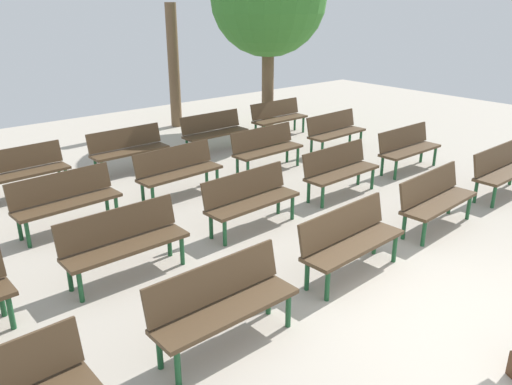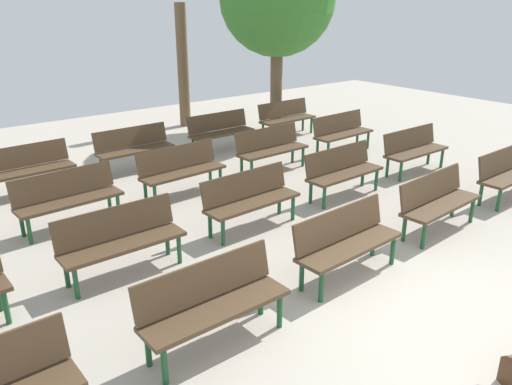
{
  "view_description": "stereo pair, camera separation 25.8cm",
  "coord_description": "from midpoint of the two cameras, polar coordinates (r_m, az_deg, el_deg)",
  "views": [
    {
      "loc": [
        -4.72,
        -2.11,
        3.35
      ],
      "look_at": [
        0.0,
        3.5,
        0.55
      ],
      "focal_mm": 35.78,
      "sensor_mm": 36.0,
      "label": 1
    },
    {
      "loc": [
        -4.52,
        -2.27,
        3.35
      ],
      "look_at": [
        0.0,
        3.5,
        0.55
      ],
      "focal_mm": 35.78,
      "sensor_mm": 36.0,
      "label": 2
    }
  ],
  "objects": [
    {
      "name": "bench_r3_c2",
      "position": [
        10.79,
        -12.81,
        5.08
      ],
      "size": [
        1.61,
        0.51,
        0.87
      ],
      "rotation": [
        0.0,
        0.0,
        0.02
      ],
      "color": "#4C3823",
      "rests_on": "ground_plane"
    },
    {
      "name": "bench_r2_c4",
      "position": [
        11.98,
        10.16,
        6.83
      ],
      "size": [
        1.62,
        0.55,
        0.87
      ],
      "rotation": [
        0.0,
        0.0,
        0.04
      ],
      "color": "#4C3823",
      "rests_on": "ground_plane"
    },
    {
      "name": "bench_r3_c1",
      "position": [
        10.05,
        -23.59,
        2.67
      ],
      "size": [
        1.62,
        0.55,
        0.87
      ],
      "rotation": [
        0.0,
        0.0,
        0.05
      ],
      "color": "#4C3823",
      "rests_on": "ground_plane"
    },
    {
      "name": "bench_r1_c1",
      "position": [
        6.7,
        -13.84,
        -4.89
      ],
      "size": [
        1.6,
        0.49,
        0.87
      ],
      "rotation": [
        0.0,
        0.0,
        0.01
      ],
      "color": "#4C3823",
      "rests_on": "ground_plane"
    },
    {
      "name": "bench_r2_c1",
      "position": [
        8.32,
        -19.49,
        -0.33
      ],
      "size": [
        1.62,
        0.57,
        0.87
      ],
      "rotation": [
        0.0,
        0.0,
        0.05
      ],
      "color": "#4C3823",
      "rests_on": "ground_plane"
    },
    {
      "name": "bench_r1_c4",
      "position": [
        10.93,
        17.88,
        4.79
      ],
      "size": [
        1.6,
        0.49,
        0.87
      ],
      "rotation": [
        0.0,
        0.0,
        0.01
      ],
      "color": "#4C3823",
      "rests_on": "ground_plane"
    },
    {
      "name": "bench_r0_c1",
      "position": [
        5.26,
        -3.47,
        -11.9
      ],
      "size": [
        1.61,
        0.5,
        0.87
      ],
      "rotation": [
        0.0,
        0.0,
        0.01
      ],
      "color": "#4C3823",
      "rests_on": "ground_plane"
    },
    {
      "name": "bench_r3_c3",
      "position": [
        11.91,
        -3.38,
        7.04
      ],
      "size": [
        1.6,
        0.49,
        0.87
      ],
      "rotation": [
        0.0,
        0.0,
        0.01
      ],
      "color": "#4C3823",
      "rests_on": "ground_plane"
    },
    {
      "name": "bench_r2_c3",
      "position": [
        10.49,
        2.37,
        5.15
      ],
      "size": [
        1.61,
        0.52,
        0.87
      ],
      "rotation": [
        0.0,
        0.0,
        0.03
      ],
      "color": "#4C3823",
      "rests_on": "ground_plane"
    },
    {
      "name": "bench_r2_c2",
      "position": [
        9.23,
        -7.6,
        2.76
      ],
      "size": [
        1.63,
        0.57,
        0.87
      ],
      "rotation": [
        0.0,
        0.0,
        0.06
      ],
      "color": "#4C3823",
      "rests_on": "ground_plane"
    },
    {
      "name": "bench_r1_c3",
      "position": [
        9.23,
        10.42,
        2.6
      ],
      "size": [
        1.61,
        0.53,
        0.87
      ],
      "rotation": [
        0.0,
        0.0,
        0.03
      ],
      "color": "#4C3823",
      "rests_on": "ground_plane"
    },
    {
      "name": "tree_2",
      "position": [
        14.32,
        -7.66,
        13.81
      ],
      "size": [
        0.3,
        0.3,
        3.26
      ],
      "color": "brown",
      "rests_on": "ground_plane"
    },
    {
      "name": "bench_r0_c3",
      "position": [
        8.22,
        20.47,
        -0.72
      ],
      "size": [
        1.63,
        0.57,
        0.87
      ],
      "rotation": [
        0.0,
        0.0,
        0.06
      ],
      "color": "#4C3823",
      "rests_on": "ground_plane"
    },
    {
      "name": "ground_plane",
      "position": [
        6.11,
        22.72,
        -14.19
      ],
      "size": [
        25.72,
        25.72,
        0.0
      ],
      "primitive_type": "plane",
      "color": "#B2A899"
    },
    {
      "name": "bench_r1_c2",
      "position": [
        7.8,
        0.25,
        -0.48
      ],
      "size": [
        1.62,
        0.55,
        0.87
      ],
      "rotation": [
        0.0,
        0.0,
        0.04
      ],
      "color": "#4C3823",
      "rests_on": "ground_plane"
    },
    {
      "name": "bench_r0_c4",
      "position": [
        10.08,
        27.02,
        2.17
      ],
      "size": [
        1.61,
        0.52,
        0.87
      ],
      "rotation": [
        0.0,
        0.0,
        0.02
      ],
      "color": "#4C3823",
      "rests_on": "ground_plane"
    },
    {
      "name": "bench_r0_c2",
      "position": [
        6.58,
        11.16,
        -5.15
      ],
      "size": [
        1.62,
        0.55,
        0.87
      ],
      "rotation": [
        0.0,
        0.0,
        0.04
      ],
      "color": "#4C3823",
      "rests_on": "ground_plane"
    },
    {
      "name": "bench_r3_c4",
      "position": [
        13.32,
        3.93,
        8.51
      ],
      "size": [
        1.61,
        0.51,
        0.87
      ],
      "rotation": [
        0.0,
        0.0,
        0.02
      ],
      "color": "#4C3823",
      "rests_on": "ground_plane"
    }
  ]
}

